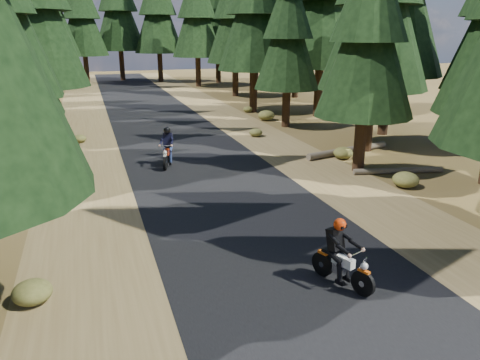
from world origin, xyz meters
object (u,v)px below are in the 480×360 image
log_near (348,150)px  log_far (398,171)px  rider_lead (343,264)px  rider_follow (167,154)px

log_near → log_far: (0.26, -3.46, -0.04)m
log_far → rider_lead: rider_lead is taller
rider_follow → rider_lead: bearing=119.2°
rider_lead → rider_follow: size_ratio=0.95×
log_near → log_far: log_near is taller
rider_lead → rider_follow: bearing=-100.7°
log_far → rider_lead: (-6.59, -7.02, 0.41)m
log_near → log_far: size_ratio=1.30×
log_far → rider_follow: 9.50m
rider_lead → log_far: bearing=-154.5°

